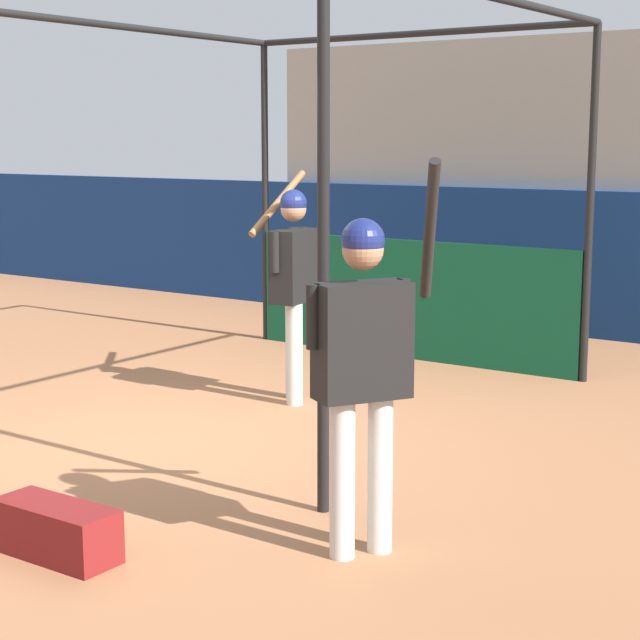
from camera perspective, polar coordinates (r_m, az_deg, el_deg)
ground_plane at (r=7.71m, az=-9.70°, el=-6.53°), size 60.00×60.00×0.00m
outfield_wall at (r=12.27m, az=9.37°, el=3.27°), size 24.00×0.12×1.58m
bleacher_section at (r=13.72m, az=12.47°, el=7.35°), size 5.95×3.20×3.26m
batting_cage at (r=9.63m, az=2.41°, el=5.00°), size 3.62×4.14×3.12m
player_batter at (r=8.62m, az=-1.44°, el=2.41°), size 0.51×0.86×1.86m
player_waiting at (r=5.39m, az=2.36°, el=-1.85°), size 0.60×0.82×2.04m
equipment_bag at (r=5.77m, az=-13.88°, el=-10.85°), size 0.70×0.28×0.28m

